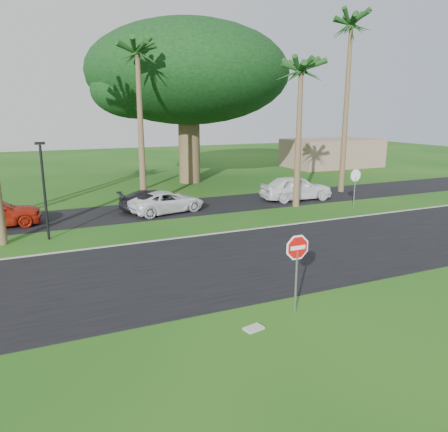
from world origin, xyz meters
TOP-DOWN VIEW (x-y plane):
  - ground at (0.00, 0.00)m, footprint 120.00×120.00m
  - road at (0.00, 2.00)m, footprint 120.00×8.00m
  - parking_strip at (0.00, 12.50)m, footprint 120.00×5.00m
  - curb at (0.00, 6.05)m, footprint 120.00×0.12m
  - stop_sign_near at (0.50, -3.00)m, footprint 1.05×0.07m
  - stop_sign_far at (12.00, 8.00)m, footprint 1.05×0.07m
  - palm_center at (0.00, 14.00)m, footprint 5.00×5.00m
  - palm_right_near at (9.00, 10.00)m, footprint 5.00×5.00m
  - palm_right_far at (15.00, 13.00)m, footprint 5.00×5.00m
  - canopy_tree at (6.00, 22.00)m, footprint 16.50×16.50m
  - streetlight_right at (-6.00, 8.50)m, footprint 0.45×0.25m
  - building_far at (24.00, 26.00)m, footprint 10.00×6.00m
  - car_dark at (0.29, 12.31)m, footprint 4.47×1.99m
  - car_minivan at (0.84, 11.65)m, footprint 5.02×3.12m
  - car_pickup at (10.10, 11.71)m, footprint 5.10×2.39m
  - utility_slab at (-1.13, -3.41)m, footprint 0.61×0.46m

SIDE VIEW (x-z plane):
  - ground at x=0.00m, z-range 0.00..0.00m
  - road at x=0.00m, z-range 0.00..0.02m
  - parking_strip at x=0.00m, z-range 0.00..0.02m
  - curb at x=0.00m, z-range 0.00..0.06m
  - utility_slab at x=-1.13m, z-range 0.00..0.06m
  - car_dark at x=0.29m, z-range 0.00..1.27m
  - car_minivan at x=0.84m, z-range 0.00..1.30m
  - car_pickup at x=10.10m, z-range 0.00..1.69m
  - building_far at x=24.00m, z-range 0.00..3.00m
  - stop_sign_near at x=0.50m, z-range 0.46..3.09m
  - stop_sign_far at x=12.00m, z-range 0.46..3.09m
  - streetlight_right at x=-6.00m, z-range 0.33..4.97m
  - palm_right_near at x=9.00m, z-range 3.44..12.94m
  - canopy_tree at x=6.00m, z-range 2.39..15.51m
  - palm_center at x=0.00m, z-range 3.91..14.41m
  - palm_right_far at x=15.00m, z-range 5.08..18.08m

